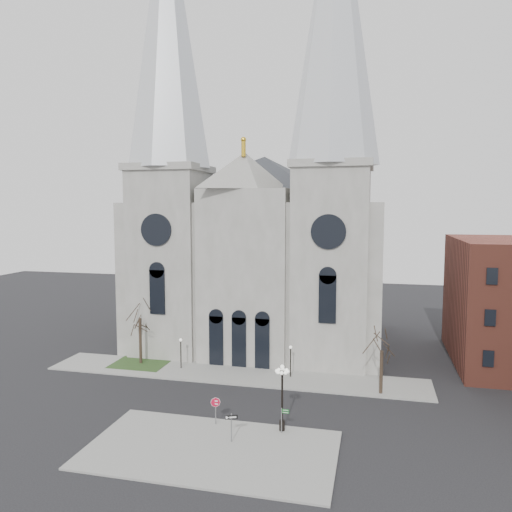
% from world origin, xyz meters
% --- Properties ---
extents(ground, '(160.00, 160.00, 0.00)m').
position_xyz_m(ground, '(0.00, 0.00, 0.00)').
color(ground, black).
rests_on(ground, ground).
extents(sidewalk_near, '(18.00, 10.00, 0.14)m').
position_xyz_m(sidewalk_near, '(3.00, -5.00, 0.07)').
color(sidewalk_near, gray).
rests_on(sidewalk_near, ground).
extents(sidewalk_far, '(40.00, 6.00, 0.14)m').
position_xyz_m(sidewalk_far, '(0.00, 11.00, 0.07)').
color(sidewalk_far, gray).
rests_on(sidewalk_far, ground).
extents(grass_patch, '(6.00, 5.00, 0.18)m').
position_xyz_m(grass_patch, '(-11.00, 12.00, 0.09)').
color(grass_patch, '#2B481F').
rests_on(grass_patch, ground).
extents(cathedral, '(33.00, 26.66, 54.00)m').
position_xyz_m(cathedral, '(0.00, 22.86, 18.48)').
color(cathedral, gray).
rests_on(cathedral, ground).
extents(tree_left, '(3.20, 3.20, 7.50)m').
position_xyz_m(tree_left, '(-11.00, 12.00, 5.58)').
color(tree_left, black).
rests_on(tree_left, ground).
extents(tree_right, '(3.20, 3.20, 6.00)m').
position_xyz_m(tree_right, '(15.00, 9.00, 4.47)').
color(tree_right, black).
rests_on(tree_right, ground).
extents(ped_lamp_left, '(0.32, 0.32, 3.26)m').
position_xyz_m(ped_lamp_left, '(-6.00, 11.50, 2.33)').
color(ped_lamp_left, black).
rests_on(ped_lamp_left, sidewalk_far).
extents(ped_lamp_right, '(0.32, 0.32, 3.26)m').
position_xyz_m(ped_lamp_right, '(6.00, 11.50, 2.33)').
color(ped_lamp_right, black).
rests_on(ped_lamp_right, sidewalk_far).
extents(stop_sign, '(0.80, 0.08, 2.22)m').
position_xyz_m(stop_sign, '(2.06, -1.02, 1.74)').
color(stop_sign, slate).
rests_on(stop_sign, sidewalk_near).
extents(globe_lamp, '(1.20, 1.20, 5.26)m').
position_xyz_m(globe_lamp, '(7.44, -0.89, 3.44)').
color(globe_lamp, black).
rests_on(globe_lamp, sidewalk_near).
extents(one_way_sign, '(0.88, 0.41, 2.16)m').
position_xyz_m(one_way_sign, '(4.14, -3.65, 1.60)').
color(one_way_sign, slate).
rests_on(one_way_sign, sidewalk_near).
extents(street_name_sign, '(0.64, 0.08, 1.98)m').
position_xyz_m(street_name_sign, '(7.56, -1.32, 1.33)').
color(street_name_sign, slate).
rests_on(street_name_sign, sidewalk_near).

